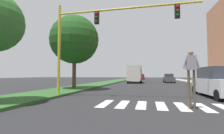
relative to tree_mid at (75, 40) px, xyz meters
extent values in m
plane|color=#262628|center=(7.61, 14.95, -4.89)|extent=(140.00, 140.00, 0.00)
cube|color=silver|center=(4.91, -6.63, -4.89)|extent=(0.45, 2.20, 0.01)
cube|color=silver|center=(5.81, -6.63, -4.89)|extent=(0.45, 2.20, 0.01)
cube|color=silver|center=(6.71, -6.63, -4.89)|extent=(0.45, 2.20, 0.01)
cube|color=silver|center=(7.61, -6.63, -4.89)|extent=(0.45, 2.20, 0.01)
cube|color=silver|center=(8.51, -6.63, -4.89)|extent=(0.45, 2.20, 0.01)
cube|color=silver|center=(9.41, -6.63, -4.89)|extent=(0.45, 2.20, 0.01)
cube|color=#2D5B28|center=(-0.29, 12.95, -4.82)|extent=(3.58, 64.00, 0.15)
cylinder|color=#4C3823|center=(0.00, 0.00, -3.07)|extent=(0.36, 0.36, 3.33)
sphere|color=#1E4C19|center=(0.00, 0.00, 0.01)|extent=(4.73, 4.73, 4.73)
cube|color=#9E9991|center=(15.73, 12.95, -4.82)|extent=(3.00, 64.00, 0.15)
cylinder|color=gold|center=(1.20, -4.82, -1.74)|extent=(0.18, 0.18, 6.00)
cylinder|color=gold|center=(5.62, -4.82, 0.66)|extent=(8.83, 0.12, 0.12)
cube|color=black|center=(3.85, -4.82, 0.21)|extent=(0.28, 0.20, 0.80)
sphere|color=red|center=(3.85, -4.94, 0.47)|extent=(0.16, 0.16, 0.16)
sphere|color=#4C380F|center=(3.85, -4.94, 0.21)|extent=(0.16, 0.16, 0.16)
sphere|color=#0F3F19|center=(3.85, -4.94, -0.05)|extent=(0.16, 0.16, 0.16)
cube|color=black|center=(8.71, -4.82, 0.21)|extent=(0.28, 0.20, 0.80)
sphere|color=red|center=(8.71, -4.94, 0.47)|extent=(0.16, 0.16, 0.16)
sphere|color=#4C380F|center=(8.71, -4.94, 0.21)|extent=(0.16, 0.16, 0.16)
sphere|color=#0F3F19|center=(8.71, -4.94, -0.05)|extent=(0.16, 0.16, 0.16)
cylinder|color=brown|center=(8.94, -7.09, -4.07)|extent=(0.11, 0.11, 1.65)
cylinder|color=brown|center=(8.72, -7.10, -4.07)|extent=(0.11, 0.11, 1.65)
cube|color=gray|center=(8.83, -7.10, -2.93)|extent=(0.40, 0.27, 0.62)
cylinder|color=gray|center=(9.07, -7.08, -2.90)|extent=(0.27, 0.11, 0.58)
cylinder|color=gray|center=(8.60, -7.11, -2.90)|extent=(0.27, 0.11, 0.58)
sphere|color=#8C664C|center=(8.83, -7.10, -2.51)|extent=(0.24, 0.24, 0.22)
cube|color=silver|center=(11.50, -2.77, -4.19)|extent=(2.17, 4.70, 0.96)
cube|color=#2D333D|center=(11.49, -2.54, -3.31)|extent=(1.82, 2.62, 0.79)
cylinder|color=black|center=(10.74, -4.67, -4.57)|extent=(0.26, 0.65, 0.64)
cylinder|color=black|center=(12.26, -0.87, -4.57)|extent=(0.26, 0.65, 0.64)
cylinder|color=black|center=(10.52, -0.97, -4.57)|extent=(0.26, 0.65, 0.64)
cube|color=#474C51|center=(10.80, 17.76, -4.27)|extent=(1.78, 4.33, 0.80)
cube|color=#2D333D|center=(10.80, 17.98, -3.55)|extent=(1.54, 1.96, 0.65)
cylinder|color=black|center=(11.61, 16.07, -4.57)|extent=(0.23, 0.64, 0.64)
cylinder|color=black|center=(10.05, 16.05, -4.57)|extent=(0.23, 0.64, 0.64)
cylinder|color=black|center=(11.56, 19.48, -4.57)|extent=(0.23, 0.64, 0.64)
cylinder|color=black|center=(10.00, 19.45, -4.57)|extent=(0.23, 0.64, 0.64)
cube|color=#474C51|center=(4.35, 29.61, -4.27)|extent=(2.14, 4.64, 0.80)
cube|color=#2D333D|center=(4.37, 29.39, -3.55)|extent=(1.73, 2.15, 0.65)
cylinder|color=black|center=(3.40, 31.35, -4.57)|extent=(0.27, 0.66, 0.64)
cylinder|color=black|center=(5.02, 31.47, -4.57)|extent=(0.27, 0.66, 0.64)
cylinder|color=black|center=(3.68, 27.75, -4.57)|extent=(0.27, 0.66, 0.64)
cylinder|color=black|center=(5.31, 27.88, -4.57)|extent=(0.27, 0.66, 0.64)
cube|color=maroon|center=(4.92, 39.01, -4.25)|extent=(1.77, 4.30, 0.84)
cube|color=#2D333D|center=(4.92, 38.80, -3.49)|extent=(1.55, 1.94, 0.69)
cylinder|color=black|center=(4.14, 40.71, -4.57)|extent=(0.22, 0.64, 0.64)
cylinder|color=black|center=(5.72, 40.70, -4.57)|extent=(0.22, 0.64, 0.64)
cylinder|color=black|center=(4.12, 37.32, -4.57)|extent=(0.22, 0.64, 0.64)
cylinder|color=black|center=(5.70, 37.31, -4.57)|extent=(0.22, 0.64, 0.64)
cube|color=black|center=(4.63, 17.61, -3.44)|extent=(2.30, 2.00, 2.20)
cube|color=beige|center=(4.63, 14.51, -3.14)|extent=(2.30, 4.20, 2.70)
cylinder|color=black|center=(3.58, 17.61, -4.44)|extent=(0.30, 0.90, 0.90)
cylinder|color=black|center=(5.68, 17.61, -4.44)|extent=(0.30, 0.90, 0.90)
cylinder|color=black|center=(3.58, 13.46, -4.44)|extent=(0.30, 0.90, 0.90)
cylinder|color=black|center=(5.68, 13.46, -4.44)|extent=(0.30, 0.90, 0.90)
camera|label=1|loc=(7.04, -14.62, -3.46)|focal=26.09mm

